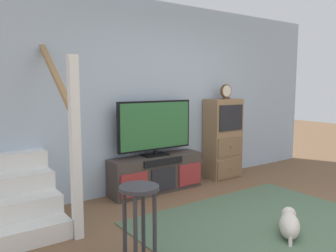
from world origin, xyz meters
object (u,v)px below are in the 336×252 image
desk_clock (226,92)px  bar_stool_near (139,205)px  television (155,127)px  side_cabinet (223,139)px  media_console (156,174)px  dog (289,224)px

desk_clock → bar_stool_near: 3.08m
television → side_cabinet: 1.34m
media_console → dog: size_ratio=2.93×
media_console → desk_clock: 1.76m
media_console → television: bearing=90.0°
media_console → dog: 2.00m
bar_stool_near → dog: bearing=-15.7°
television → dog: bearing=-80.8°
desk_clock → dog: 2.56m
media_console → side_cabinet: (1.31, 0.01, 0.38)m
television → desk_clock: 1.42m
media_console → side_cabinet: bearing=0.4°
media_console → television: television is taller
media_console → desk_clock: desk_clock is taller
side_cabinet → desk_clock: size_ratio=5.46×
media_console → television: 0.67m
bar_stool_near → desk_clock: bearing=31.5°
desk_clock → dog: (-1.01, -1.96, -1.29)m
bar_stool_near → dog: (1.50, -0.42, -0.39)m
media_console → bar_stool_near: (-1.18, -1.54, 0.25)m
side_cabinet → bar_stool_near: size_ratio=1.91×
media_console → side_cabinet: size_ratio=1.08×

